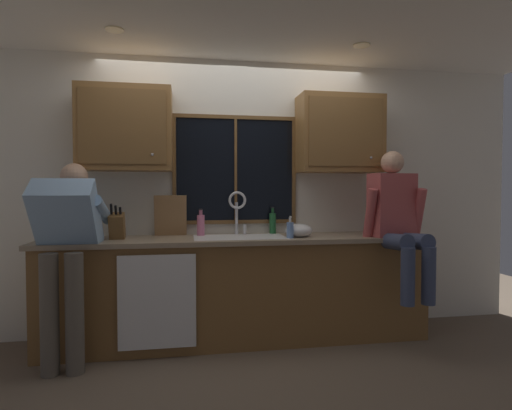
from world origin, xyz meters
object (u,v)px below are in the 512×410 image
object	(u,v)px
cutting_board	(170,216)
mixing_bowl	(299,231)
person_standing	(67,240)
bottle_tall_clear	(273,223)
bottle_green_glass	(201,225)
soap_dispenser	(290,230)
knife_block	(117,226)
person_sitting_on_counter	(397,216)

from	to	relation	value
cutting_board	mixing_bowl	xyz separation A→B (m)	(1.12, -0.28, -0.13)
person_standing	bottle_tall_clear	bearing A→B (deg)	17.50
cutting_board	bottle_tall_clear	xyz separation A→B (m)	(0.95, 0.02, -0.08)
bottle_green_glass	bottle_tall_clear	world-z (taller)	bottle_tall_clear
mixing_bowl	soap_dispenser	size ratio (longest dim) A/B	1.26
knife_block	bottle_green_glass	bearing A→B (deg)	13.52
cutting_board	bottle_green_glass	xyz separation A→B (m)	(0.27, -0.04, -0.08)
person_standing	knife_block	bearing A→B (deg)	44.44
person_standing	knife_block	xyz separation A→B (m)	(0.31, 0.31, 0.07)
person_sitting_on_counter	soap_dispenser	xyz separation A→B (m)	(-0.93, 0.11, -0.11)
person_sitting_on_counter	bottle_green_glass	xyz separation A→B (m)	(-1.68, 0.44, -0.08)
mixing_bowl	bottle_green_glass	size ratio (longest dim) A/B	0.99
knife_block	soap_dispenser	distance (m)	1.46
knife_block	person_standing	bearing A→B (deg)	-135.56
person_standing	bottle_green_glass	bearing A→B (deg)	25.15
cutting_board	bottle_tall_clear	size ratio (longest dim) A/B	1.47
person_sitting_on_counter	bottle_green_glass	size ratio (longest dim) A/B	5.15
knife_block	mixing_bowl	distance (m)	1.56
cutting_board	person_standing	bearing A→B (deg)	-145.24
person_sitting_on_counter	cutting_board	bearing A→B (deg)	166.14
person_standing	person_sitting_on_counter	xyz separation A→B (m)	(2.70, 0.04, 0.15)
mixing_bowl	knife_block	bearing A→B (deg)	177.42
knife_block	mixing_bowl	world-z (taller)	knife_block
knife_block	bottle_tall_clear	distance (m)	1.40
person_sitting_on_counter	bottle_green_glass	world-z (taller)	person_sitting_on_counter
cutting_board	soap_dispenser	distance (m)	1.09
person_sitting_on_counter	knife_block	size ratio (longest dim) A/B	3.92
mixing_bowl	bottle_green_glass	distance (m)	0.89
bottle_green_glass	person_sitting_on_counter	bearing A→B (deg)	-14.68
mixing_bowl	person_sitting_on_counter	bearing A→B (deg)	-13.64
person_standing	mixing_bowl	size ratio (longest dim) A/B	6.40
mixing_bowl	soap_dispenser	bearing A→B (deg)	-138.42
person_sitting_on_counter	soap_dispenser	world-z (taller)	person_sitting_on_counter
knife_block	cutting_board	size ratio (longest dim) A/B	0.86
bottle_green_glass	bottle_tall_clear	xyz separation A→B (m)	(0.68, 0.06, 0.00)
person_standing	soap_dispenser	world-z (taller)	person_standing
person_standing	bottle_tall_clear	xyz separation A→B (m)	(1.70, 0.53, 0.07)
mixing_bowl	bottle_tall_clear	bearing A→B (deg)	120.27
person_sitting_on_counter	mixing_bowl	bearing A→B (deg)	166.36
person_standing	bottle_green_glass	distance (m)	1.13
person_sitting_on_counter	bottle_tall_clear	distance (m)	1.12
bottle_green_glass	bottle_tall_clear	bearing A→B (deg)	4.81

